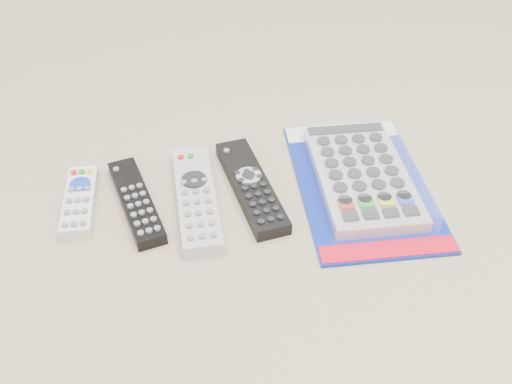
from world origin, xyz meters
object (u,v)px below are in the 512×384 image
object	(u,v)px
remote_silver_dvd	(196,198)
remote_large_black	(251,186)
remote_small_grey	(80,201)
remote_slim_black	(136,201)
jumbo_remote_packaged	(362,174)

from	to	relation	value
remote_silver_dvd	remote_large_black	bearing A→B (deg)	8.71
remote_small_grey	remote_slim_black	size ratio (longest dim) A/B	0.78
remote_slim_black	remote_small_grey	bearing A→B (deg)	156.27
jumbo_remote_packaged	remote_small_grey	bearing A→B (deg)	-179.92
remote_small_grey	remote_slim_black	distance (m)	0.08
remote_silver_dvd	remote_slim_black	bearing A→B (deg)	174.06
remote_large_black	remote_slim_black	bearing A→B (deg)	172.69
remote_small_grey	remote_silver_dvd	distance (m)	0.16
remote_small_grey	jumbo_remote_packaged	world-z (taller)	jumbo_remote_packaged
remote_small_grey	remote_silver_dvd	xyz separation A→B (m)	(0.15, -0.04, 0.00)
remote_large_black	remote_small_grey	bearing A→B (deg)	168.88
remote_silver_dvd	remote_large_black	world-z (taller)	remote_silver_dvd
remote_slim_black	jumbo_remote_packaged	world-z (taller)	jumbo_remote_packaged
remote_silver_dvd	remote_large_black	xyz separation A→B (m)	(0.08, 0.00, -0.00)
remote_small_grey	remote_silver_dvd	bearing A→B (deg)	-5.78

